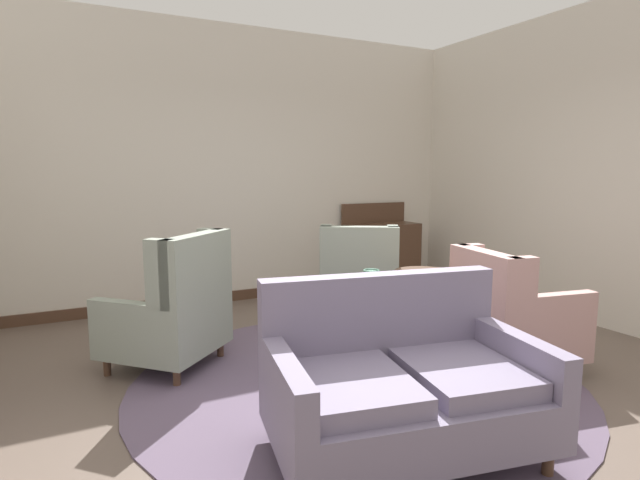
{
  "coord_description": "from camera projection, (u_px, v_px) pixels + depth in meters",
  "views": [
    {
      "loc": [
        -1.9,
        -2.81,
        1.56
      ],
      "look_at": [
        0.06,
        1.0,
        0.97
      ],
      "focal_mm": 28.89,
      "sensor_mm": 36.0,
      "label": 1
    }
  ],
  "objects": [
    {
      "name": "armchair_far_left",
      "position": [
        359.0,
        283.0,
        5.08
      ],
      "size": [
        1.05,
        1.09,
        1.04
      ],
      "rotation": [
        0.0,
        0.0,
        2.6
      ],
      "color": "gray",
      "rests_on": "ground"
    },
    {
      "name": "settee",
      "position": [
        401.0,
        384.0,
        2.82
      ],
      "size": [
        1.59,
        1.15,
        0.95
      ],
      "rotation": [
        0.0,
        0.0,
        -0.19
      ],
      "color": "slate",
      "rests_on": "ground"
    },
    {
      "name": "coffee_table",
      "position": [
        365.0,
        334.0,
        3.74
      ],
      "size": [
        0.85,
        0.85,
        0.47
      ],
      "color": "#4C3323",
      "rests_on": "ground"
    },
    {
      "name": "wall_right",
      "position": [
        561.0,
        166.0,
        5.47
      ],
      "size": [
        0.08,
        4.3,
        3.2
      ],
      "primitive_type": "cube",
      "color": "silver",
      "rests_on": "ground"
    },
    {
      "name": "side_table",
      "position": [
        423.0,
        304.0,
        4.4
      ],
      "size": [
        0.51,
        0.51,
        0.7
      ],
      "color": "#4C3323",
      "rests_on": "ground"
    },
    {
      "name": "baseboard_back",
      "position": [
        239.0,
        295.0,
        6.2
      ],
      "size": [
        5.82,
        0.03,
        0.12
      ],
      "primitive_type": "cube",
      "color": "#4C3323",
      "rests_on": "ground"
    },
    {
      "name": "ground",
      "position": [
        378.0,
        398.0,
        3.55
      ],
      "size": [
        8.6,
        8.6,
        0.0
      ],
      "primitive_type": "plane",
      "color": "brown"
    },
    {
      "name": "wall_back",
      "position": [
        235.0,
        166.0,
        6.04
      ],
      "size": [
        5.98,
        0.08,
        3.2
      ],
      "primitive_type": "cube",
      "color": "silver",
      "rests_on": "ground"
    },
    {
      "name": "armchair_foreground_right",
      "position": [
        510.0,
        317.0,
        3.99
      ],
      "size": [
        0.92,
        0.88,
        0.96
      ],
      "rotation": [
        0.0,
        0.0,
        7.67
      ],
      "color": "tan",
      "rests_on": "ground"
    },
    {
      "name": "sideboard",
      "position": [
        381.0,
        251.0,
        6.78
      ],
      "size": [
        0.98,
        0.44,
        1.12
      ],
      "color": "#4C3323",
      "rests_on": "ground"
    },
    {
      "name": "area_rug",
      "position": [
        356.0,
        381.0,
        3.81
      ],
      "size": [
        3.29,
        3.29,
        0.01
      ],
      "primitive_type": "cylinder",
      "color": "#5B4C60",
      "rests_on": "ground"
    },
    {
      "name": "armchair_back_corner",
      "position": [
        174.0,
        312.0,
        4.03
      ],
      "size": [
        1.11,
        1.11,
        1.08
      ],
      "rotation": [
        0.0,
        0.0,
        3.9
      ],
      "color": "gray",
      "rests_on": "ground"
    },
    {
      "name": "porcelain_vase",
      "position": [
        371.0,
        300.0,
        3.68
      ],
      "size": [
        0.15,
        0.15,
        0.39
      ],
      "color": "#4C7A66",
      "rests_on": "coffee_table"
    }
  ]
}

